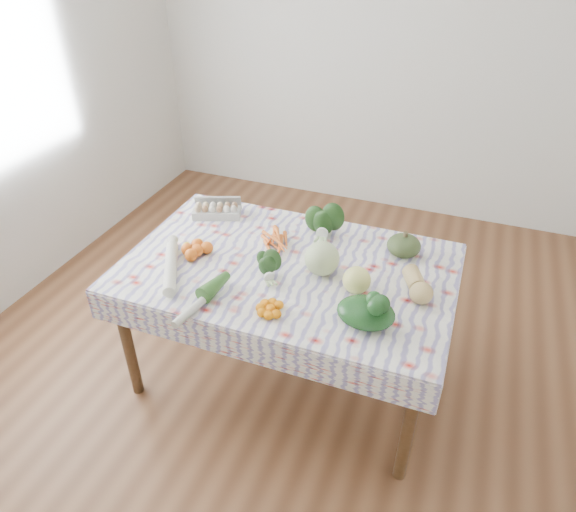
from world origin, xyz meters
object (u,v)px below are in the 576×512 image
object	(u,v)px
grapefruit	(357,280)
kabocha_squash	(404,245)
dining_table	(288,279)
egg_carton	(217,211)
cabbage	(322,258)
butternut_squash	(418,284)

from	to	relation	value
grapefruit	kabocha_squash	bearing A→B (deg)	68.75
dining_table	egg_carton	size ratio (longest dim) A/B	5.83
egg_carton	dining_table	bearing A→B (deg)	-49.54
dining_table	kabocha_squash	distance (m)	0.62
cabbage	butternut_squash	world-z (taller)	cabbage
egg_carton	grapefruit	world-z (taller)	grapefruit
egg_carton	kabocha_squash	size ratio (longest dim) A/B	1.57
kabocha_squash	butternut_squash	distance (m)	0.32
dining_table	grapefruit	world-z (taller)	grapefruit
dining_table	grapefruit	xyz separation A→B (m)	(0.38, -0.08, 0.15)
butternut_squash	grapefruit	distance (m)	0.28
grapefruit	dining_table	bearing A→B (deg)	167.38
kabocha_squash	dining_table	bearing A→B (deg)	-149.89
cabbage	butternut_squash	distance (m)	0.47
egg_carton	cabbage	world-z (taller)	cabbage
dining_table	cabbage	xyz separation A→B (m)	(0.18, 0.00, 0.17)
egg_carton	grapefruit	bearing A→B (deg)	-43.46
dining_table	cabbage	distance (m)	0.25
egg_carton	kabocha_squash	world-z (taller)	kabocha_squash
dining_table	egg_carton	distance (m)	0.66
egg_carton	cabbage	distance (m)	0.81
cabbage	butternut_squash	bearing A→B (deg)	0.62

